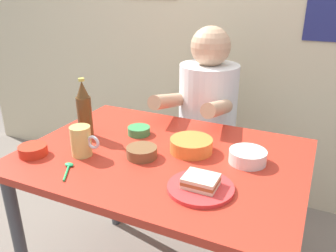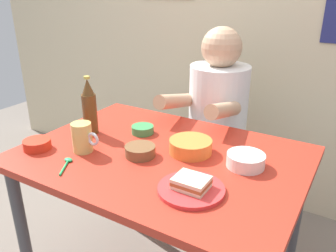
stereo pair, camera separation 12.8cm
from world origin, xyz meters
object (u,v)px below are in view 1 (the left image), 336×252
Objects in this scene: plate_orange at (201,188)px; sandwich at (201,181)px; beer_bottle at (84,111)px; stool at (205,168)px; person_seated at (207,102)px; beer_mug at (82,141)px; dip_bowl_green at (139,130)px; dining_table at (163,174)px.

plate_orange is 2.00× the size of sandwich.
beer_bottle reaches higher than plate_orange.
sandwich is (-0.00, 0.00, 0.02)m from plate_orange.
person_seated is (-0.00, -0.01, 0.42)m from stool.
person_seated reaches higher than beer_mug.
beer_bottle is 0.25m from dip_bowl_green.
sandwich reaches higher than dip_bowl_green.
sandwich reaches higher than stool.
beer_mug is at bearing -56.95° from beer_bottle.
stool is at bearing 107.31° from plate_orange.
beer_mug is at bearing -152.78° from dining_table.
beer_mug is at bearing 175.92° from sandwich.
beer_mug is 1.26× the size of dip_bowl_green.
person_seated reaches higher than sandwich.
person_seated is 0.51m from dip_bowl_green.
stool is at bearing 73.14° from dip_bowl_green.
person_seated is at bearing 92.53° from dining_table.
beer_mug is at bearing -108.02° from stool.
dip_bowl_green is (-0.40, 0.31, -0.01)m from sandwich.
person_seated is 0.84m from sandwich.
person_seated reaches higher than stool.
person_seated is 6.54× the size of sandwich.
beer_bottle is at bearing -120.18° from person_seated.
person_seated reaches higher than beer_bottle.
beer_mug reaches higher than sandwich.
person_seated is 0.84m from plate_orange.
person_seated reaches higher than dip_bowl_green.
person_seated is 0.71m from beer_bottle.
beer_mug is (-0.50, 0.04, 0.03)m from sandwich.
sandwich is at bearing -17.56° from beer_bottle.
stool is 0.94m from plate_orange.
stool is (-0.03, 0.63, -0.30)m from dining_table.
beer_bottle is (-0.61, 0.19, 0.09)m from sandwich.
plate_orange is 0.51m from dip_bowl_green.
beer_mug is (-0.50, 0.04, 0.05)m from plate_orange.
dip_bowl_green is at bearing 29.92° from beer_bottle.
sandwich is (0.25, -0.81, 0.42)m from stool.
dip_bowl_green is at bearing 144.66° from dining_table.
dining_table is 1.53× the size of person_seated.
plate_orange is at bearing -38.60° from dining_table.
plate_orange is 0.64m from beer_bottle.
beer_bottle is at bearing 123.05° from beer_mug.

